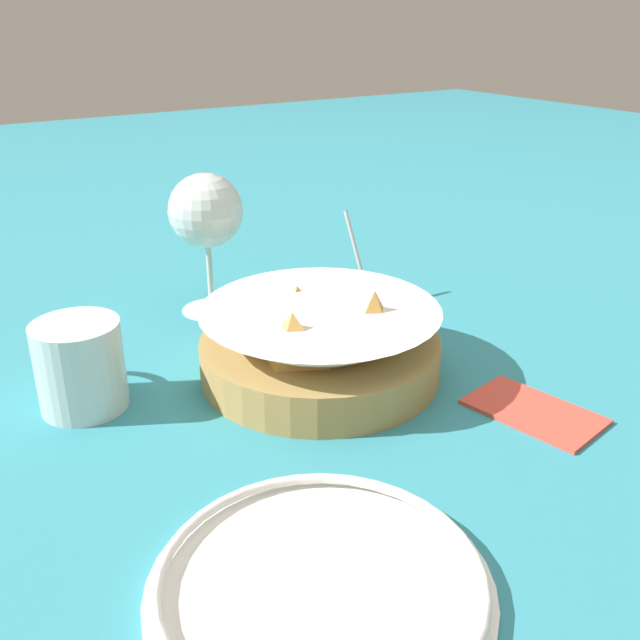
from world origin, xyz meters
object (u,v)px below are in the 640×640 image
(wine_glass, at_px, (206,215))
(beer_mug, at_px, (80,368))
(sauce_cup, at_px, (361,291))
(side_plate, at_px, (320,581))
(food_basket, at_px, (320,345))

(wine_glass, bearing_deg, beer_mug, 126.34)
(sauce_cup, distance_m, wine_glass, 0.22)
(wine_glass, relative_size, side_plate, 0.75)
(food_basket, xyz_separation_m, sauce_cup, (0.13, -0.15, -0.01))
(sauce_cup, bearing_deg, side_plate, 141.17)
(wine_glass, bearing_deg, food_basket, -174.40)
(sauce_cup, distance_m, side_plate, 0.49)
(sauce_cup, height_order, wine_glass, wine_glass)
(sauce_cup, relative_size, wine_glass, 0.67)
(side_plate, bearing_deg, food_basket, -32.63)
(side_plate, bearing_deg, beer_mug, 10.93)
(food_basket, distance_m, sauce_cup, 0.20)
(food_basket, relative_size, sauce_cup, 2.11)
(food_basket, bearing_deg, side_plate, 147.37)
(beer_mug, bearing_deg, sauce_cup, -80.86)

